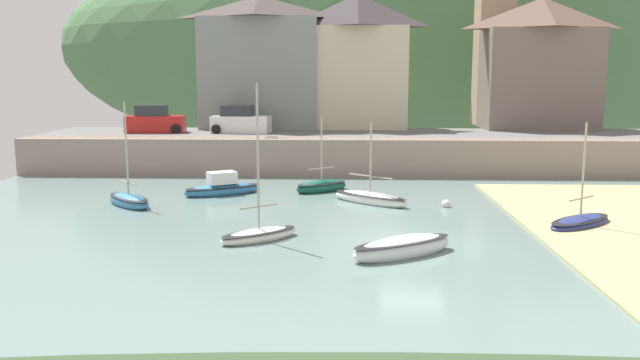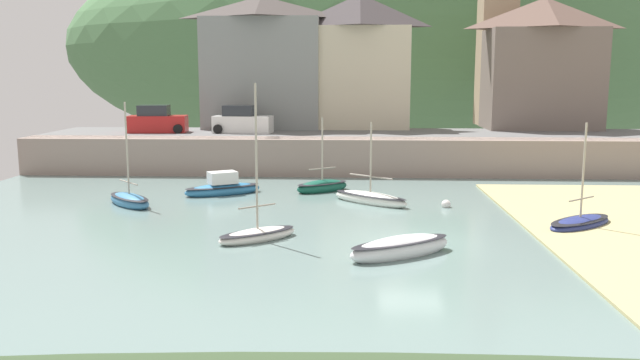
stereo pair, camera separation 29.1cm
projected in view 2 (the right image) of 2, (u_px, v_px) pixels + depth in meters
ground at (506, 334)px, 15.80m from camera, size 48.00×41.00×0.61m
quay_seawall at (387, 153)px, 42.35m from camera, size 48.00×9.40×2.40m
hillside_backdrop at (397, 47)px, 78.00m from camera, size 80.00×44.00×27.95m
waterfront_building_left at (262, 62)px, 49.37m from camera, size 9.13×5.15×9.97m
waterfront_building_centre at (360, 61)px, 49.02m from camera, size 7.74×4.48×10.07m
waterfront_building_right at (542, 63)px, 48.42m from camera, size 8.54×5.04×9.75m
church_with_spire at (498, 12)px, 51.82m from camera, size 3.00×3.00×17.61m
sailboat_nearest_shore at (322, 186)px, 36.14m from camera, size 3.36×2.93×4.33m
fishing_boat_green at (223, 188)px, 35.24m from camera, size 4.40×3.32×1.42m
sailboat_blue_trim at (400, 248)px, 23.21m from camera, size 4.24×3.32×0.96m
sailboat_tall_mast at (129, 200)px, 32.27m from camera, size 3.35×3.47×5.33m
motorboat_with_cabin at (370, 198)px, 32.75m from camera, size 4.15×3.60×4.30m
sailboat_far_left at (580, 223)px, 27.54m from camera, size 3.89×3.56×4.63m
rowboat_small_beached at (258, 234)px, 25.45m from camera, size 3.35×3.00×6.30m
parked_car_near_slipway at (157, 121)px, 45.94m from camera, size 4.23×2.05×1.95m
parked_car_by_wall at (242, 121)px, 45.66m from camera, size 4.26×2.12×1.95m
mooring_buoy at (446, 204)px, 31.79m from camera, size 0.46×0.46×0.46m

